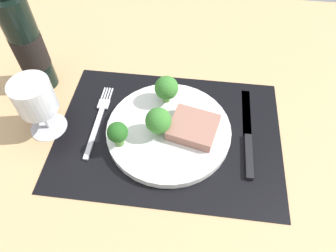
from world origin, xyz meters
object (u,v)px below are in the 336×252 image
object	(u,v)px
plate	(169,130)
wine_glass	(35,100)
steak	(194,126)
knife	(248,138)
fork	(99,120)
wine_bottle	(28,45)

from	to	relation	value
plate	wine_glass	bearing A→B (deg)	-176.75
plate	steak	bearing A→B (deg)	3.94
knife	fork	bearing A→B (deg)	175.19
knife	plate	bearing A→B (deg)	178.70
fork	plate	bearing A→B (deg)	-7.53
steak	knife	bearing A→B (deg)	0.97
wine_bottle	fork	bearing A→B (deg)	-31.50
plate	wine_glass	size ratio (longest dim) A/B	1.98
steak	wine_bottle	xyz separation A→B (cm)	(-35.80, 10.69, 8.14)
fork	knife	xyz separation A→B (cm)	(31.34, -0.89, 0.05)
steak	fork	xyz separation A→B (cm)	(-20.12, 1.08, -2.44)
steak	wine_glass	bearing A→B (deg)	-176.64
knife	wine_glass	world-z (taller)	wine_glass
steak	fork	size ratio (longest dim) A/B	0.47
fork	knife	world-z (taller)	knife
knife	wine_glass	distance (cm)	42.13
plate	wine_bottle	distance (cm)	34.28
steak	fork	distance (cm)	20.30
plate	fork	size ratio (longest dim) A/B	1.32
wine_bottle	plate	bearing A→B (deg)	-19.66
steak	knife	size ratio (longest dim) A/B	0.39
knife	wine_bottle	bearing A→B (deg)	164.23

